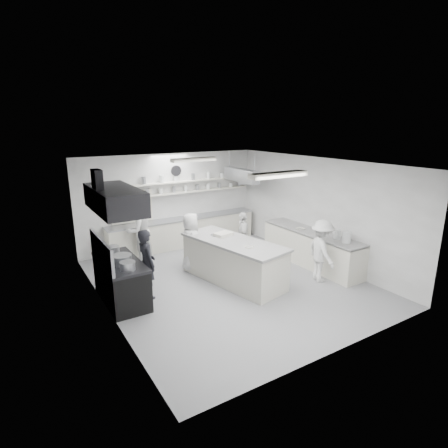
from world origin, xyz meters
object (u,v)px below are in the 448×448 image
back_counter (184,232)px  cook_stove (147,264)px  prep_island (233,262)px  right_counter (311,248)px  cook_back (139,231)px  stove (121,282)px

back_counter → cook_stove: bearing=-128.5°
prep_island → right_counter: bearing=-16.4°
cook_back → stove: bearing=49.3°
stove → right_counter: 5.28m
prep_island → cook_stove: cook_stove is taller
cook_stove → right_counter: bearing=-98.2°
right_counter → prep_island: (-2.50, 0.20, 0.04)m
back_counter → right_counter: right_counter is taller
stove → back_counter: size_ratio=0.36×
right_counter → stove: bearing=173.5°
cook_back → cook_stove: bearing=61.9°
stove → prep_island: (2.75, -0.40, 0.06)m
right_counter → cook_back: (-4.00, 2.98, 0.39)m
stove → back_counter: (2.90, 2.80, 0.01)m
right_counter → cook_stove: cook_stove is taller
cook_stove → cook_back: 2.59m
back_counter → cook_back: (-1.65, -0.42, 0.40)m
back_counter → cook_stove: 3.75m
back_counter → cook_back: size_ratio=2.89×
cook_stove → back_counter: bearing=-40.9°
stove → right_counter: bearing=-6.5°
stove → back_counter: 4.03m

